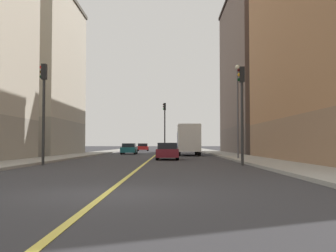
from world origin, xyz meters
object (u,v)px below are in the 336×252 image
object	(u,v)px
building_right_midblock	(22,75)
car_white	(165,148)
car_maroon	(167,151)
traffic_light_left_near	(242,101)
street_lamp_left_near	(238,101)
traffic_light_median_far	(165,121)
traffic_light_right_near	(43,99)
box_truck	(188,139)
car_teal	(129,149)
building_left_mid	(272,72)
car_red	(143,147)

from	to	relation	value
building_right_midblock	car_white	world-z (taller)	building_right_midblock
building_right_midblock	car_maroon	distance (m)	21.88
traffic_light_left_near	street_lamp_left_near	world-z (taller)	street_lamp_left_near
traffic_light_median_far	traffic_light_right_near	bearing A→B (deg)	-103.12
box_truck	car_teal	bearing A→B (deg)	142.46
building_right_midblock	traffic_light_right_near	size ratio (longest dim) A/B	2.99
building_left_mid	car_red	bearing A→B (deg)	132.69
traffic_light_median_far	street_lamp_left_near	size ratio (longest dim) A/B	0.90
building_left_mid	traffic_light_left_near	xyz separation A→B (m)	(-8.88, -28.62, -6.63)
street_lamp_left_near	traffic_light_right_near	bearing A→B (deg)	-148.71
car_teal	car_maroon	bearing A→B (deg)	-74.53
building_left_mid	street_lamp_left_near	world-z (taller)	building_left_mid
street_lamp_left_near	car_teal	world-z (taller)	street_lamp_left_near
building_left_mid	car_maroon	distance (m)	25.90
traffic_light_left_near	traffic_light_median_far	size ratio (longest dim) A/B	0.89
car_teal	box_truck	world-z (taller)	box_truck
building_left_mid	car_maroon	world-z (taller)	building_left_mid
traffic_light_right_near	street_lamp_left_near	xyz separation A→B (m)	(12.56, 7.63, 0.66)
traffic_light_median_far	car_white	size ratio (longest dim) A/B	1.49
street_lamp_left_near	box_truck	world-z (taller)	street_lamp_left_near
building_left_mid	car_white	size ratio (longest dim) A/B	4.98
building_left_mid	car_maroon	bearing A→B (deg)	-123.54
traffic_light_median_far	box_truck	world-z (taller)	traffic_light_median_far
building_right_midblock	box_truck	size ratio (longest dim) A/B	2.29
traffic_light_left_near	street_lamp_left_near	distance (m)	7.74
car_white	traffic_light_left_near	bearing A→B (deg)	-82.39
car_teal	building_right_midblock	bearing A→B (deg)	-158.51
building_left_mid	car_red	world-z (taller)	building_left_mid
street_lamp_left_near	traffic_light_left_near	bearing A→B (deg)	-97.59
traffic_light_left_near	car_teal	size ratio (longest dim) A/B	1.46
car_maroon	traffic_light_left_near	bearing A→B (deg)	-63.06
traffic_light_right_near	car_red	world-z (taller)	traffic_light_right_near
traffic_light_right_near	car_maroon	xyz separation A→B (m)	(7.16, 8.61, -3.19)
traffic_light_left_near	car_maroon	xyz separation A→B (m)	(-4.38, 8.61, -3.08)
car_white	building_left_mid	bearing A→B (deg)	-32.08
traffic_light_median_far	car_maroon	bearing A→B (deg)	-88.61
traffic_light_left_near	car_teal	xyz separation A→B (m)	(-9.06, 25.53, -3.09)
building_left_mid	traffic_light_left_near	world-z (taller)	building_left_mid
traffic_light_right_near	car_red	size ratio (longest dim) A/B	1.42
building_right_midblock	traffic_light_left_near	xyz separation A→B (m)	(20.39, -21.07, -5.10)
car_maroon	car_red	distance (m)	39.53
car_teal	box_truck	bearing A→B (deg)	-37.54
traffic_light_median_far	car_maroon	distance (m)	20.34
car_white	car_red	xyz separation A→B (m)	(-3.91, 10.57, 0.01)
traffic_light_right_near	building_left_mid	bearing A→B (deg)	54.49
car_white	traffic_light_median_far	bearing A→B (deg)	-89.22
traffic_light_left_near	car_teal	distance (m)	27.26
traffic_light_right_near	car_white	distance (m)	38.02
traffic_light_right_near	car_white	world-z (taller)	traffic_light_right_near
building_right_midblock	car_maroon	size ratio (longest dim) A/B	4.04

